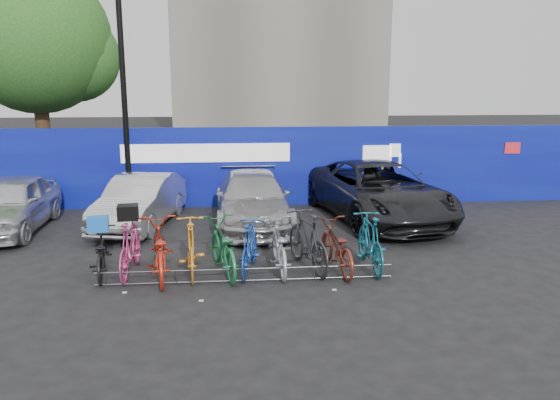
{
  "coord_description": "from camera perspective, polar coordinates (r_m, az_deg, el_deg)",
  "views": [
    {
      "loc": [
        -0.2,
        -10.38,
        3.73
      ],
      "look_at": [
        0.87,
        2.0,
        1.03
      ],
      "focal_mm": 35.0,
      "sensor_mm": 36.0,
      "label": 1
    }
  ],
  "objects": [
    {
      "name": "bike_4",
      "position": [
        10.86,
        -6.04,
        -4.93
      ],
      "size": [
        1.16,
        2.14,
        1.07
      ],
      "primitive_type": "imported",
      "rotation": [
        0.0,
        0.0,
        3.38
      ],
      "color": "#1C7841",
      "rests_on": "ground"
    },
    {
      "name": "car_0",
      "position": [
        15.37,
        -26.36,
        -0.37
      ],
      "size": [
        1.76,
        4.17,
        1.41
      ],
      "primitive_type": "imported",
      "rotation": [
        0.0,
        0.0,
        0.02
      ],
      "color": "silver",
      "rests_on": "ground"
    },
    {
      "name": "car_1",
      "position": [
        14.74,
        -14.38,
        -0.13
      ],
      "size": [
        2.11,
        4.21,
        1.33
      ],
      "primitive_type": "imported",
      "rotation": [
        0.0,
        0.0,
        -0.18
      ],
      "color": "#B7B7BC",
      "rests_on": "ground"
    },
    {
      "name": "lamppost",
      "position": [
        16.06,
        -15.97,
        10.18
      ],
      "size": [
        0.25,
        0.5,
        6.11
      ],
      "color": "black",
      "rests_on": "ground"
    },
    {
      "name": "bike_5",
      "position": [
        10.84,
        -3.2,
        -4.91
      ],
      "size": [
        0.82,
        1.83,
        1.06
      ],
      "primitive_type": "imported",
      "rotation": [
        0.0,
        0.0,
        2.95
      ],
      "color": "#1B409D",
      "rests_on": "ground"
    },
    {
      "name": "ground",
      "position": [
        11.03,
        -3.65,
        -7.53
      ],
      "size": [
        100.0,
        100.0,
        0.0
      ],
      "primitive_type": "plane",
      "color": "black",
      "rests_on": "ground"
    },
    {
      "name": "tree",
      "position": [
        21.5,
        -23.58,
        14.86
      ],
      "size": [
        5.4,
        5.2,
        7.8
      ],
      "color": "#382314",
      "rests_on": "ground"
    },
    {
      "name": "bike_rack",
      "position": [
        10.41,
        -3.58,
        -7.8
      ],
      "size": [
        5.6,
        0.03,
        0.3
      ],
      "color": "#595B60",
      "rests_on": "ground"
    },
    {
      "name": "car_2",
      "position": [
        14.47,
        -2.87,
        0.09
      ],
      "size": [
        2.0,
        4.72,
        1.36
      ],
      "primitive_type": "imported",
      "rotation": [
        0.0,
        0.0,
        0.02
      ],
      "color": "#ABACAF",
      "rests_on": "ground"
    },
    {
      "name": "bike_0",
      "position": [
        11.25,
        -18.29,
        -5.32
      ],
      "size": [
        0.9,
        1.8,
        0.9
      ],
      "primitive_type": "imported",
      "rotation": [
        0.0,
        0.0,
        3.32
      ],
      "color": "black",
      "rests_on": "ground"
    },
    {
      "name": "bike_2",
      "position": [
        10.82,
        -12.55,
        -5.12
      ],
      "size": [
        1.04,
        2.18,
        1.1
      ],
      "primitive_type": "imported",
      "rotation": [
        0.0,
        0.0,
        3.3
      ],
      "color": "red",
      "rests_on": "ground"
    },
    {
      "name": "cargo_topcase",
      "position": [
        10.91,
        -15.61,
        -1.24
      ],
      "size": [
        0.43,
        0.39,
        0.29
      ],
      "primitive_type": "cube",
      "rotation": [
        0.0,
        0.0,
        0.12
      ],
      "color": "black",
      "rests_on": "bike_1"
    },
    {
      "name": "bike_6",
      "position": [
        10.94,
        -0.13,
        -4.87
      ],
      "size": [
        0.74,
        1.94,
        1.01
      ],
      "primitive_type": "imported",
      "rotation": [
        0.0,
        0.0,
        3.18
      ],
      "color": "#9FA1A6",
      "rests_on": "ground"
    },
    {
      "name": "cargo_crate",
      "position": [
        11.09,
        -18.49,
        -2.4
      ],
      "size": [
        0.44,
        0.36,
        0.28
      ],
      "primitive_type": "cube",
      "rotation": [
        0.0,
        0.0,
        0.17
      ],
      "color": "blue",
      "rests_on": "bike_0"
    },
    {
      "name": "bike_8",
      "position": [
        11.0,
        5.89,
        -4.86
      ],
      "size": [
        0.92,
        1.98,
        1.0
      ],
      "primitive_type": "imported",
      "rotation": [
        0.0,
        0.0,
        3.28
      ],
      "color": "maroon",
      "rests_on": "ground"
    },
    {
      "name": "bike_7",
      "position": [
        11.0,
        2.91,
        -4.25
      ],
      "size": [
        1.06,
        2.1,
        1.21
      ],
      "primitive_type": "imported",
      "rotation": [
        0.0,
        0.0,
        3.4
      ],
      "color": "#28282B",
      "rests_on": "ground"
    },
    {
      "name": "bike_9",
      "position": [
        11.17,
        9.42,
        -4.31
      ],
      "size": [
        0.55,
        1.92,
        1.15
      ],
      "primitive_type": "imported",
      "rotation": [
        0.0,
        0.0,
        3.15
      ],
      "color": "#125C71",
      "rests_on": "ground"
    },
    {
      "name": "bike_3",
      "position": [
        10.85,
        -9.27,
        -4.86
      ],
      "size": [
        0.69,
        1.92,
        1.13
      ],
      "primitive_type": "imported",
      "rotation": [
        0.0,
        0.0,
        3.23
      ],
      "color": "orange",
      "rests_on": "ground"
    },
    {
      "name": "hoarding",
      "position": [
        16.57,
        -4.18,
        3.48
      ],
      "size": [
        22.0,
        0.18,
        2.4
      ],
      "color": "#090B89",
      "rests_on": "ground"
    },
    {
      "name": "car_3",
      "position": [
        15.19,
        10.19,
        0.91
      ],
      "size": [
        3.52,
        6.02,
        1.57
      ],
      "primitive_type": "imported",
      "rotation": [
        0.0,
        0.0,
        0.17
      ],
      "color": "black",
      "rests_on": "ground"
    },
    {
      "name": "bike_1",
      "position": [
        11.09,
        -15.4,
        -4.78
      ],
      "size": [
        0.58,
        1.88,
        1.12
      ],
      "primitive_type": "imported",
      "rotation": [
        0.0,
        0.0,
        3.11
      ],
      "color": "#BF3C78",
      "rests_on": "ground"
    }
  ]
}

